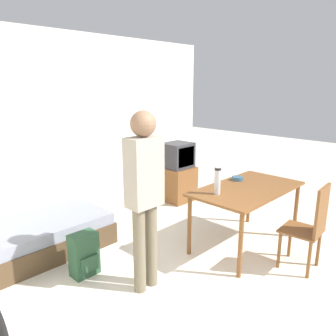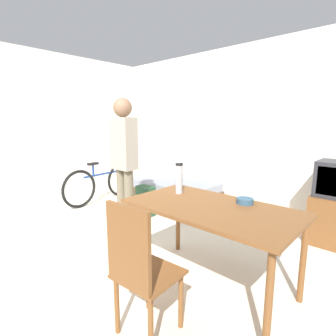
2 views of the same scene
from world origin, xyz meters
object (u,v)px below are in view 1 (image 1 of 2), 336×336
at_px(wooden_chair, 311,224).
at_px(backpack, 84,255).
at_px(tv, 177,174).
at_px(person_standing, 144,189).
at_px(mate_bowl, 238,178).
at_px(dining_table, 247,194).
at_px(daybed, 37,239).
at_px(thermos_flask, 218,180).

xyz_separation_m(wooden_chair, backpack, (-1.78, 1.68, -0.31)).
bearing_deg(tv, backpack, -159.70).
distance_m(person_standing, mate_bowl, 1.69).
bearing_deg(mate_bowl, tv, 73.22).
height_order(wooden_chair, person_standing, person_standing).
height_order(dining_table, mate_bowl, mate_bowl).
relative_size(daybed, tv, 1.68).
relative_size(dining_table, person_standing, 0.82).
bearing_deg(wooden_chair, tv, 75.60).
bearing_deg(person_standing, backpack, 115.92).
bearing_deg(backpack, dining_table, -25.66).
height_order(dining_table, wooden_chair, wooden_chair).
distance_m(dining_table, wooden_chair, 0.82).
relative_size(dining_table, mate_bowl, 9.82).
distance_m(tv, wooden_chair, 2.66).
height_order(person_standing, backpack, person_standing).
distance_m(wooden_chair, mate_bowl, 1.12).
height_order(daybed, dining_table, dining_table).
xyz_separation_m(dining_table, thermos_flask, (-0.47, 0.12, 0.25)).
distance_m(dining_table, person_standing, 1.55).
relative_size(thermos_flask, backpack, 0.67).
distance_m(tv, mate_bowl, 1.60).
bearing_deg(thermos_flask, mate_bowl, 12.32).
relative_size(wooden_chair, person_standing, 0.55).
distance_m(tv, backpack, 2.61).
bearing_deg(wooden_chair, person_standing, 144.81).
bearing_deg(thermos_flask, dining_table, -14.43).
height_order(dining_table, person_standing, person_standing).
relative_size(tv, wooden_chair, 1.04).
bearing_deg(person_standing, tv, 35.95).
distance_m(daybed, dining_table, 2.62).
height_order(tv, thermos_flask, thermos_flask).
height_order(daybed, thermos_flask, thermos_flask).
bearing_deg(backpack, thermos_flask, -29.18).
bearing_deg(mate_bowl, dining_table, -125.20).
relative_size(daybed, backpack, 3.62).
bearing_deg(person_standing, daybed, 108.26).
relative_size(daybed, wooden_chair, 1.75).
bearing_deg(thermos_flask, wooden_chair, -64.51).
relative_size(daybed, mate_bowl, 11.56).
relative_size(daybed, person_standing, 0.97).
relative_size(daybed, thermos_flask, 5.44).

